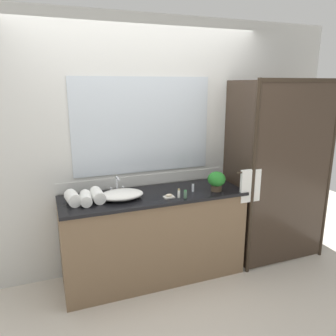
{
  "coord_description": "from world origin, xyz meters",
  "views": [
    {
      "loc": [
        -0.95,
        -2.89,
        1.94
      ],
      "look_at": [
        0.15,
        0.0,
        1.15
      ],
      "focal_mm": 35.1,
      "sensor_mm": 36.0,
      "label": 1
    }
  ],
  "objects_px": {
    "amenity_bottle_shampoo": "(179,193)",
    "rolled_towel_middle": "(86,198)",
    "rolled_towel_far_edge": "(98,195)",
    "sink_basin": "(122,195)",
    "amenity_bottle_lotion": "(185,194)",
    "potted_plant": "(217,180)",
    "soap_dish": "(169,196)",
    "amenity_bottle_body_wash": "(193,187)",
    "rolled_towel_near_edge": "(73,198)",
    "faucet": "(117,187)"
  },
  "relations": [
    {
      "from": "sink_basin",
      "to": "faucet",
      "type": "height_order",
      "value": "faucet"
    },
    {
      "from": "faucet",
      "to": "potted_plant",
      "type": "xyz_separation_m",
      "value": [
        0.94,
        -0.29,
        0.05
      ]
    },
    {
      "from": "amenity_bottle_shampoo",
      "to": "rolled_towel_near_edge",
      "type": "xyz_separation_m",
      "value": [
        -0.95,
        0.17,
        0.02
      ]
    },
    {
      "from": "amenity_bottle_shampoo",
      "to": "rolled_towel_middle",
      "type": "relative_size",
      "value": 0.39
    },
    {
      "from": "amenity_bottle_body_wash",
      "to": "rolled_towel_far_edge",
      "type": "bearing_deg",
      "value": 176.25
    },
    {
      "from": "potted_plant",
      "to": "rolled_towel_near_edge",
      "type": "xyz_separation_m",
      "value": [
        -1.38,
        0.12,
        -0.05
      ]
    },
    {
      "from": "amenity_bottle_body_wash",
      "to": "rolled_towel_near_edge",
      "type": "distance_m",
      "value": 1.15
    },
    {
      "from": "amenity_bottle_shampoo",
      "to": "amenity_bottle_body_wash",
      "type": "distance_m",
      "value": 0.23
    },
    {
      "from": "rolled_towel_middle",
      "to": "potted_plant",
      "type": "bearing_deg",
      "value": -4.18
    },
    {
      "from": "potted_plant",
      "to": "soap_dish",
      "type": "bearing_deg",
      "value": -177.79
    },
    {
      "from": "rolled_towel_far_edge",
      "to": "faucet",
      "type": "bearing_deg",
      "value": 37.19
    },
    {
      "from": "sink_basin",
      "to": "rolled_towel_near_edge",
      "type": "xyz_separation_m",
      "value": [
        -0.44,
        0.01,
        0.02
      ]
    },
    {
      "from": "soap_dish",
      "to": "amenity_bottle_body_wash",
      "type": "relative_size",
      "value": 1.01
    },
    {
      "from": "soap_dish",
      "to": "faucet",
      "type": "bearing_deg",
      "value": 144.17
    },
    {
      "from": "potted_plant",
      "to": "soap_dish",
      "type": "distance_m",
      "value": 0.53
    },
    {
      "from": "rolled_towel_far_edge",
      "to": "sink_basin",
      "type": "bearing_deg",
      "value": -4.33
    },
    {
      "from": "soap_dish",
      "to": "amenity_bottle_lotion",
      "type": "relative_size",
      "value": 1.28
    },
    {
      "from": "rolled_towel_near_edge",
      "to": "sink_basin",
      "type": "bearing_deg",
      "value": -1.43
    },
    {
      "from": "sink_basin",
      "to": "soap_dish",
      "type": "xyz_separation_m",
      "value": [
        0.43,
        -0.13,
        -0.03
      ]
    },
    {
      "from": "amenity_bottle_shampoo",
      "to": "rolled_towel_near_edge",
      "type": "relative_size",
      "value": 0.44
    },
    {
      "from": "potted_plant",
      "to": "faucet",
      "type": "bearing_deg",
      "value": 163.04
    },
    {
      "from": "sink_basin",
      "to": "amenity_bottle_lotion",
      "type": "bearing_deg",
      "value": -18.89
    },
    {
      "from": "amenity_bottle_lotion",
      "to": "rolled_towel_far_edge",
      "type": "xyz_separation_m",
      "value": [
        -0.78,
        0.21,
        0.02
      ]
    },
    {
      "from": "faucet",
      "to": "amenity_bottle_lotion",
      "type": "xyz_separation_m",
      "value": [
        0.56,
        -0.38,
        -0.02
      ]
    },
    {
      "from": "rolled_towel_middle",
      "to": "rolled_towel_far_edge",
      "type": "height_order",
      "value": "rolled_towel_far_edge"
    },
    {
      "from": "amenity_bottle_shampoo",
      "to": "rolled_towel_middle",
      "type": "bearing_deg",
      "value": 169.92
    },
    {
      "from": "soap_dish",
      "to": "rolled_towel_middle",
      "type": "height_order",
      "value": "rolled_towel_middle"
    },
    {
      "from": "sink_basin",
      "to": "soap_dish",
      "type": "distance_m",
      "value": 0.45
    },
    {
      "from": "faucet",
      "to": "rolled_towel_near_edge",
      "type": "xyz_separation_m",
      "value": [
        -0.44,
        -0.17,
        0.0
      ]
    },
    {
      "from": "sink_basin",
      "to": "rolled_towel_near_edge",
      "type": "distance_m",
      "value": 0.44
    },
    {
      "from": "rolled_towel_middle",
      "to": "rolled_towel_near_edge",
      "type": "bearing_deg",
      "value": 167.84
    },
    {
      "from": "amenity_bottle_body_wash",
      "to": "rolled_towel_far_edge",
      "type": "xyz_separation_m",
      "value": [
        -0.93,
        0.06,
        0.01
      ]
    },
    {
      "from": "amenity_bottle_body_wash",
      "to": "sink_basin",
      "type": "bearing_deg",
      "value": 176.43
    },
    {
      "from": "amenity_bottle_body_wash",
      "to": "rolled_towel_middle",
      "type": "bearing_deg",
      "value": 178.26
    },
    {
      "from": "faucet",
      "to": "sink_basin",
      "type": "bearing_deg",
      "value": -90.0
    },
    {
      "from": "faucet",
      "to": "amenity_bottle_body_wash",
      "type": "bearing_deg",
      "value": -17.61
    },
    {
      "from": "amenity_bottle_lotion",
      "to": "amenity_bottle_body_wash",
      "type": "relative_size",
      "value": 0.79
    },
    {
      "from": "amenity_bottle_lotion",
      "to": "rolled_towel_near_edge",
      "type": "distance_m",
      "value": 1.02
    },
    {
      "from": "sink_basin",
      "to": "potted_plant",
      "type": "bearing_deg",
      "value": -6.39
    },
    {
      "from": "amenity_bottle_shampoo",
      "to": "rolled_towel_far_edge",
      "type": "xyz_separation_m",
      "value": [
        -0.73,
        0.18,
        0.01
      ]
    },
    {
      "from": "amenity_bottle_lotion",
      "to": "amenity_bottle_body_wash",
      "type": "distance_m",
      "value": 0.21
    },
    {
      "from": "amenity_bottle_lotion",
      "to": "potted_plant",
      "type": "bearing_deg",
      "value": 13.03
    },
    {
      "from": "amenity_bottle_body_wash",
      "to": "amenity_bottle_shampoo",
      "type": "bearing_deg",
      "value": -149.67
    },
    {
      "from": "faucet",
      "to": "soap_dish",
      "type": "height_order",
      "value": "faucet"
    },
    {
      "from": "soap_dish",
      "to": "amenity_bottle_lotion",
      "type": "distance_m",
      "value": 0.16
    },
    {
      "from": "sink_basin",
      "to": "rolled_towel_far_edge",
      "type": "height_order",
      "value": "rolled_towel_far_edge"
    },
    {
      "from": "amenity_bottle_lotion",
      "to": "amenity_bottle_body_wash",
      "type": "height_order",
      "value": "amenity_bottle_body_wash"
    },
    {
      "from": "rolled_towel_near_edge",
      "to": "rolled_towel_far_edge",
      "type": "xyz_separation_m",
      "value": [
        0.22,
        0.01,
        -0.0
      ]
    },
    {
      "from": "amenity_bottle_body_wash",
      "to": "potted_plant",
      "type": "bearing_deg",
      "value": -14.92
    },
    {
      "from": "soap_dish",
      "to": "amenity_bottle_body_wash",
      "type": "xyz_separation_m",
      "value": [
        0.29,
        0.08,
        0.03
      ]
    }
  ]
}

